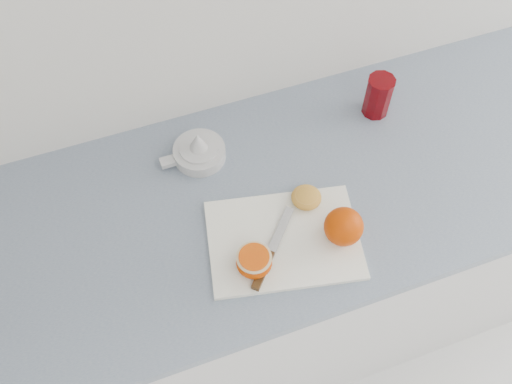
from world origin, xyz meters
TOP-DOWN VIEW (x-y plane):
  - counter at (-0.07, 1.70)m, footprint 2.58×0.64m
  - cutting_board at (-0.21, 1.57)m, footprint 0.38×0.30m
  - whole_orange at (-0.09, 1.53)m, footprint 0.09×0.09m
  - half_orange at (-0.30, 1.53)m, footprint 0.08×0.08m
  - squeezed_shell at (-0.13, 1.65)m, footprint 0.07×0.07m
  - paring_knife at (-0.27, 1.53)m, footprint 0.16×0.17m
  - citrus_juicer at (-0.32, 1.86)m, footprint 0.16×0.13m
  - red_tumbler at (0.15, 1.85)m, footprint 0.07×0.07m

SIDE VIEW (x-z plane):
  - counter at x=-0.07m, z-range 0.00..0.89m
  - cutting_board at x=-0.21m, z-range 0.89..0.90m
  - paring_knife at x=-0.27m, z-range 0.90..0.92m
  - citrus_juicer at x=-0.32m, z-range 0.87..0.96m
  - squeezed_shell at x=-0.13m, z-range 0.90..0.93m
  - half_orange at x=-0.30m, z-range 0.90..0.95m
  - red_tumbler at x=0.15m, z-range 0.89..1.00m
  - whole_orange at x=-0.09m, z-range 0.90..0.99m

